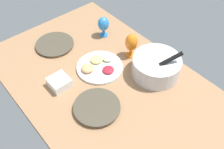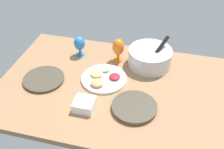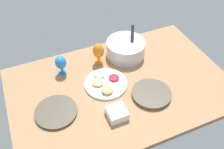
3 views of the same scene
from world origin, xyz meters
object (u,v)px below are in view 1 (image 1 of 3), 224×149
at_px(mixing_bowl, 156,66).
at_px(fruit_platter, 99,66).
at_px(hurricane_glass_blue, 103,24).
at_px(hurricane_glass_orange, 131,43).
at_px(dinner_plate_left, 55,45).
at_px(square_bowl_white, 59,82).
at_px(dinner_plate_right, 97,107).

xyz_separation_m(mixing_bowl, fruit_platter, (-0.28, -0.25, -0.06)).
height_order(hurricane_glass_blue, hurricane_glass_orange, hurricane_glass_orange).
bearing_deg(fruit_platter, dinner_plate_left, -164.61).
bearing_deg(fruit_platter, hurricane_glass_orange, 79.64).
bearing_deg(hurricane_glass_blue, dinner_plate_left, -111.55).
bearing_deg(square_bowl_white, dinner_plate_right, 13.16).
height_order(dinner_plate_left, hurricane_glass_orange, hurricane_glass_orange).
distance_m(dinner_plate_right, fruit_platter, 0.34).
bearing_deg(dinner_plate_right, hurricane_glass_blue, 137.64).
height_order(dinner_plate_right, hurricane_glass_orange, hurricane_glass_orange).
relative_size(fruit_platter, hurricane_glass_orange, 1.70).
xyz_separation_m(dinner_plate_left, hurricane_glass_orange, (0.44, 0.36, 0.10)).
distance_m(mixing_bowl, hurricane_glass_orange, 0.24).
bearing_deg(dinner_plate_left, square_bowl_white, -27.09).
bearing_deg(dinner_plate_left, fruit_platter, 15.39).
bearing_deg(hurricane_glass_orange, dinner_plate_left, -141.01).
bearing_deg(hurricane_glass_blue, fruit_platter, -43.91).
distance_m(hurricane_glass_blue, hurricane_glass_orange, 0.30).
bearing_deg(mixing_bowl, dinner_plate_left, -152.09).
xyz_separation_m(fruit_platter, square_bowl_white, (-0.04, -0.29, 0.02)).
bearing_deg(square_bowl_white, hurricane_glass_orange, 81.32).
height_order(dinner_plate_right, square_bowl_white, square_bowl_white).
bearing_deg(hurricane_glass_orange, hurricane_glass_blue, -179.59).
height_order(dinner_plate_left, hurricane_glass_blue, hurricane_glass_blue).
bearing_deg(dinner_plate_left, hurricane_glass_blue, 68.45).
height_order(mixing_bowl, fruit_platter, mixing_bowl).
xyz_separation_m(dinner_plate_left, fruit_platter, (0.40, 0.11, 0.01)).
relative_size(mixing_bowl, hurricane_glass_orange, 1.70).
xyz_separation_m(mixing_bowl, square_bowl_white, (-0.32, -0.54, -0.04)).
bearing_deg(fruit_platter, square_bowl_white, -97.25).
distance_m(dinner_plate_left, mixing_bowl, 0.77).
xyz_separation_m(hurricane_glass_blue, hurricane_glass_orange, (0.30, 0.00, 0.01)).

